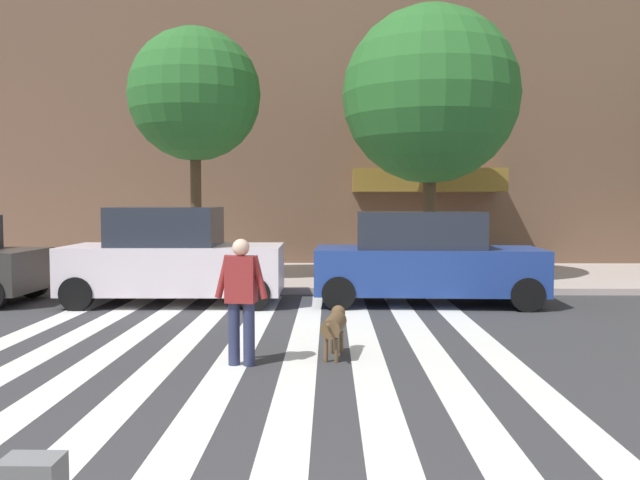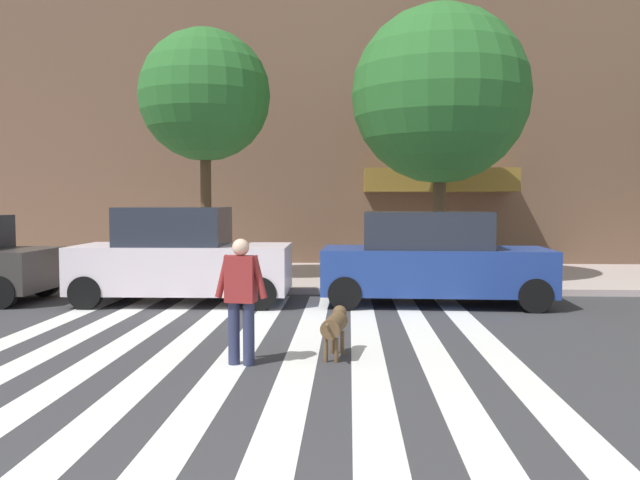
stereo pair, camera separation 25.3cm
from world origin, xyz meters
The scene contains 9 objects.
ground_plane centered at (0.00, 6.31, 0.00)m, with size 160.00×160.00×0.00m, color #353538.
sidewalk_far centered at (0.00, 15.61, 0.07)m, with size 80.00×6.00×0.15m, color #B5A39C.
crosswalk_stripes centered at (-0.18, 6.31, 0.00)m, with size 7.65×12.01×0.01m.
parked_car_behind_first centered at (-2.13, 11.32, 0.93)m, with size 4.41×2.03×2.00m.
parked_car_third_in_line centered at (3.07, 11.32, 0.92)m, with size 4.64×2.02×1.90m.
street_tree_nearest centered at (-2.24, 14.25, 4.74)m, with size 3.28×3.28×6.25m.
street_tree_middle centered at (3.60, 14.30, 4.73)m, with size 4.36×4.36×6.77m.
pedestrian_dog_walker centered at (-0.03, 6.26, 0.93)m, with size 0.71×0.29×1.64m.
dog_on_leash centered at (1.18, 6.74, 0.44)m, with size 0.36×1.10×0.65m.
Camera 1 is at (1.11, -2.01, 2.12)m, focal length 36.51 mm.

